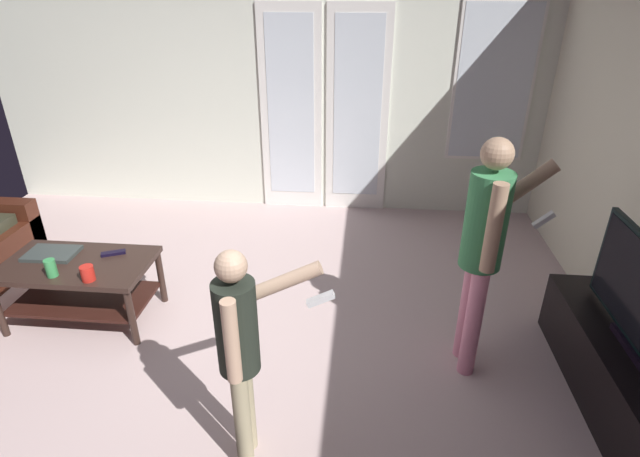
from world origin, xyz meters
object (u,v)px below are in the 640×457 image
tv_stand (623,381)px  tv_remote_black (113,253)px  coffee_table (80,278)px  person_child (241,344)px  cup_by_laptop (88,273)px  person_adult (485,240)px  cup_near_edge (51,268)px  laptop_closed (52,253)px

tv_stand → tv_remote_black: tv_remote_black is taller
coffee_table → person_child: size_ratio=0.83×
coffee_table → cup_by_laptop: size_ratio=9.85×
coffee_table → tv_remote_black: tv_remote_black is taller
tv_remote_black → person_child: bearing=-68.0°
tv_stand → tv_remote_black: 3.44m
coffee_table → person_adult: size_ratio=0.68×
cup_near_edge → tv_remote_black: (0.27, 0.32, -0.05)m
tv_stand → person_adult: size_ratio=1.05×
person_child → laptop_closed: person_child is taller
person_child → cup_near_edge: person_child is taller
tv_stand → person_child: person_child is taller
person_adult → cup_near_edge: (-2.82, 0.04, -0.38)m
tv_remote_black → tv_stand: bearing=-35.9°
tv_remote_black → person_adult: bearing=-32.5°
cup_near_edge → tv_remote_black: bearing=49.7°
coffee_table → tv_stand: bearing=-8.9°
coffee_table → tv_remote_black: bearing=31.6°
laptop_closed → tv_remote_black: bearing=5.4°
cup_by_laptop → tv_remote_black: size_ratio=0.63×
cup_by_laptop → tv_remote_black: (0.00, 0.35, -0.04)m
coffee_table → person_child: (1.49, -1.09, 0.41)m
coffee_table → laptop_closed: bearing=160.6°
person_adult → cup_by_laptop: size_ratio=14.54×
coffee_table → person_adult: bearing=-4.9°
tv_stand → person_child: (-2.09, -0.53, 0.54)m
laptop_closed → cup_near_edge: size_ratio=2.86×
person_adult → laptop_closed: (-2.99, 0.31, -0.43)m
coffee_table → cup_by_laptop: bearing=-45.3°
cup_near_edge → tv_stand: bearing=-5.8°
tv_stand → cup_by_laptop: bearing=174.2°
cup_by_laptop → person_child: bearing=-34.3°
person_child → cup_by_laptop: person_child is taller
laptop_closed → cup_by_laptop: size_ratio=3.37×
person_adult → cup_by_laptop: (-2.54, 0.02, -0.39)m
tv_stand → person_adult: person_adult is taller
tv_stand → coffee_table: bearing=171.1°
tv_stand → laptop_closed: bearing=170.5°
laptop_closed → person_child: bearing=-35.6°
tv_stand → cup_by_laptop: size_ratio=15.24×
person_child → cup_near_edge: bearing=149.9°
tv_stand → person_child: 2.22m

